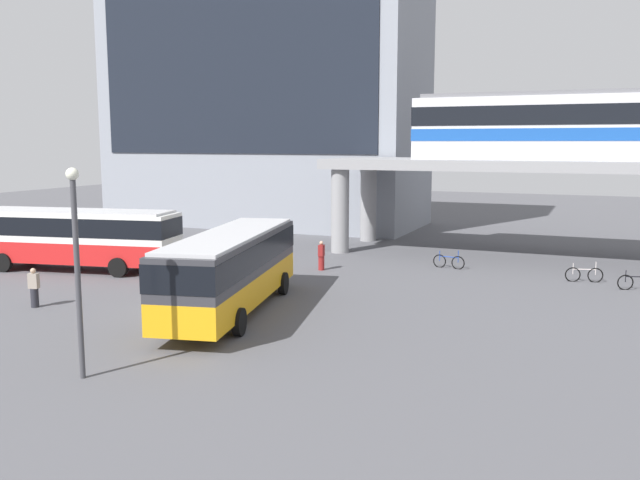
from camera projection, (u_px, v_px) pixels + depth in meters
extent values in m
plane|color=#515156|center=(299.00, 269.00, 36.21)|extent=(120.00, 120.00, 0.00)
cube|color=gray|center=(265.00, 91.00, 55.14)|extent=(25.52, 10.63, 21.87)
cube|color=black|center=(232.00, 71.00, 50.09)|extent=(22.97, 0.10, 12.24)
cube|color=gray|center=(615.00, 166.00, 37.37)|extent=(33.07, 6.98, 0.60)
cylinder|color=gray|center=(340.00, 211.00, 41.24)|extent=(1.10, 1.10, 5.13)
cylinder|color=gray|center=(368.00, 204.00, 46.14)|extent=(1.10, 1.10, 5.13)
cube|color=silver|center=(614.00, 128.00, 37.13)|extent=(22.25, 2.90, 3.60)
cube|color=#194CA5|center=(614.00, 134.00, 37.18)|extent=(22.31, 2.96, 0.70)
cube|color=black|center=(615.00, 115.00, 37.02)|extent=(22.31, 2.96, 1.10)
cube|color=slate|center=(617.00, 92.00, 36.85)|extent=(21.36, 2.61, 0.24)
cube|color=orange|center=(232.00, 287.00, 26.75)|extent=(4.80, 11.28, 1.10)
cube|color=#333338|center=(231.00, 255.00, 26.57)|extent=(4.80, 11.28, 1.50)
cube|color=black|center=(231.00, 253.00, 26.55)|extent=(4.85, 11.33, 0.96)
cube|color=silver|center=(231.00, 234.00, 26.45)|extent=(4.56, 10.72, 0.12)
cylinder|color=black|center=(230.00, 281.00, 30.48)|extent=(0.49, 1.04, 1.00)
cylinder|color=black|center=(283.00, 283.00, 30.03)|extent=(0.49, 1.04, 1.00)
cylinder|color=black|center=(172.00, 318.00, 24.06)|extent=(0.49, 1.04, 1.00)
cylinder|color=black|center=(239.00, 322.00, 23.61)|extent=(0.49, 1.04, 1.00)
cube|color=red|center=(76.00, 251.00, 35.64)|extent=(11.27, 4.49, 1.10)
cube|color=white|center=(75.00, 226.00, 35.45)|extent=(11.27, 4.49, 1.50)
cube|color=black|center=(75.00, 225.00, 35.44)|extent=(11.32, 4.54, 0.96)
cube|color=silver|center=(74.00, 211.00, 35.34)|extent=(10.71, 4.27, 0.12)
cylinder|color=black|center=(3.00, 263.00, 35.25)|extent=(1.03, 0.46, 1.00)
cylinder|color=black|center=(33.00, 255.00, 37.67)|extent=(1.03, 0.46, 1.00)
cylinder|color=black|center=(118.00, 267.00, 33.86)|extent=(1.03, 0.46, 1.00)
cylinder|color=black|center=(141.00, 259.00, 36.28)|extent=(1.03, 0.46, 1.00)
torus|color=black|center=(595.00, 275.00, 32.66)|extent=(0.73, 0.23, 0.74)
torus|color=black|center=(573.00, 275.00, 32.83)|extent=(0.73, 0.23, 0.74)
cylinder|color=silver|center=(584.00, 269.00, 32.70)|extent=(1.03, 0.29, 0.05)
cylinder|color=silver|center=(573.00, 269.00, 32.79)|extent=(0.04, 0.04, 0.55)
cylinder|color=silver|center=(596.00, 268.00, 32.61)|extent=(0.04, 0.04, 0.65)
torus|color=black|center=(458.00, 263.00, 36.03)|extent=(0.74, 0.17, 0.74)
torus|color=black|center=(440.00, 261.00, 36.58)|extent=(0.74, 0.17, 0.74)
cylinder|color=#1E3FA5|center=(449.00, 257.00, 36.27)|extent=(1.05, 0.21, 0.05)
cylinder|color=#1E3FA5|center=(440.00, 256.00, 36.53)|extent=(0.04, 0.04, 0.55)
cylinder|color=#1E3FA5|center=(458.00, 256.00, 35.98)|extent=(0.04, 0.04, 0.65)
torus|color=black|center=(625.00, 283.00, 31.00)|extent=(0.72, 0.30, 0.74)
cylinder|color=black|center=(637.00, 277.00, 30.92)|extent=(1.01, 0.39, 0.05)
cylinder|color=black|center=(626.00, 276.00, 30.95)|extent=(0.04, 0.04, 0.55)
cylinder|color=maroon|center=(321.00, 263.00, 35.78)|extent=(0.32, 0.32, 0.76)
cube|color=maroon|center=(321.00, 250.00, 35.68)|extent=(0.30, 0.42, 0.60)
sphere|color=tan|center=(321.00, 243.00, 35.62)|extent=(0.21, 0.21, 0.21)
cylinder|color=#26262D|center=(35.00, 298.00, 27.71)|extent=(0.32, 0.32, 0.80)
cube|color=gray|center=(34.00, 281.00, 27.61)|extent=(0.45, 0.36, 0.63)
sphere|color=tan|center=(33.00, 271.00, 27.55)|extent=(0.22, 0.22, 0.22)
cylinder|color=#3F3F44|center=(78.00, 281.00, 19.03)|extent=(0.16, 0.16, 5.73)
sphere|color=silver|center=(72.00, 174.00, 18.59)|extent=(0.36, 0.36, 0.36)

